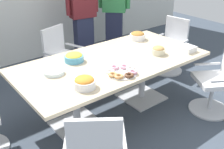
{
  "coord_description": "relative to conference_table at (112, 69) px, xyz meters",
  "views": [
    {
      "loc": [
        -1.93,
        -2.43,
        2.11
      ],
      "look_at": [
        0.0,
        0.0,
        0.55
      ],
      "focal_mm": 43.74,
      "sensor_mm": 36.0,
      "label": 1
    }
  ],
  "objects": [
    {
      "name": "office_chair_4",
      "position": [
        1.59,
        0.39,
        -0.22
      ],
      "size": [
        0.61,
        0.61,
        0.91
      ],
      "rotation": [
        0.0,
        0.0,
        -4.58
      ],
      "color": "silver",
      "rests_on": "ground"
    },
    {
      "name": "person_standing_1",
      "position": [
        0.63,
        1.63,
        0.31
      ],
      "size": [
        0.62,
        0.28,
        1.79
      ],
      "rotation": [
        0.0,
        0.0,
        -3.28
      ],
      "color": "#232842",
      "rests_on": "ground"
    },
    {
      "name": "plate_stack",
      "position": [
        -0.74,
        0.1,
        0.15
      ],
      "size": [
        0.23,
        0.23,
        0.04
      ],
      "color": "white",
      "rests_on": "conference_table"
    },
    {
      "name": "snack_bowl_chips_orange",
      "position": [
        -0.65,
        -0.37,
        0.18
      ],
      "size": [
        0.23,
        0.23,
        0.12
      ],
      "color": "white",
      "rests_on": "conference_table"
    },
    {
      "name": "ground_plane",
      "position": [
        0.0,
        0.0,
        -0.63
      ],
      "size": [
        10.0,
        10.0,
        0.01
      ],
      "primitive_type": "cube",
      "color": "#3D4754"
    },
    {
      "name": "conference_table",
      "position": [
        0.0,
        0.0,
        0.0
      ],
      "size": [
        2.4,
        1.2,
        0.75
      ],
      "color": "#CCB793",
      "rests_on": "ground"
    },
    {
      "name": "snack_bowl_cookies",
      "position": [
        0.6,
        -0.22,
        0.18
      ],
      "size": [
        0.18,
        0.18,
        0.11
      ],
      "color": "beige",
      "rests_on": "conference_table"
    },
    {
      "name": "person_standing_2",
      "position": [
        1.38,
        1.67,
        0.29
      ],
      "size": [
        0.49,
        0.49,
        1.74
      ],
      "rotation": [
        0.0,
        0.0,
        -3.93
      ],
      "color": "#232842",
      "rests_on": "ground"
    },
    {
      "name": "donut_platter",
      "position": [
        -0.15,
        -0.36,
        0.15
      ],
      "size": [
        0.36,
        0.36,
        0.04
      ],
      "color": "white",
      "rests_on": "conference_table"
    },
    {
      "name": "office_chair_3",
      "position": [
        1.1,
        -0.84,
        -0.22
      ],
      "size": [
        0.74,
        0.74,
        0.91
      ],
      "rotation": [
        0.0,
        0.0,
        1.03
      ],
      "color": "silver",
      "rests_on": "ground"
    },
    {
      "name": "office_chair_0",
      "position": [
        -0.12,
        1.1,
        -0.22
      ],
      "size": [
        0.68,
        0.68,
        0.91
      ],
      "rotation": [
        0.0,
        0.0,
        -2.82
      ],
      "color": "silver",
      "rests_on": "ground"
    },
    {
      "name": "napkin_pile",
      "position": [
        0.98,
        -0.39,
        0.16
      ],
      "size": [
        0.18,
        0.18,
        0.07
      ],
      "primitive_type": "cube",
      "color": "white",
      "rests_on": "conference_table"
    },
    {
      "name": "snack_bowl_pretzels",
      "position": [
        0.78,
        0.37,
        0.18
      ],
      "size": [
        0.23,
        0.23,
        0.12
      ],
      "color": "white",
      "rests_on": "conference_table"
    },
    {
      "name": "snack_bowl_chips_yellow",
      "position": [
        -0.39,
        0.26,
        0.18
      ],
      "size": [
        0.24,
        0.24,
        0.11
      ],
      "color": "#4C9EC6",
      "rests_on": "conference_table"
    }
  ]
}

